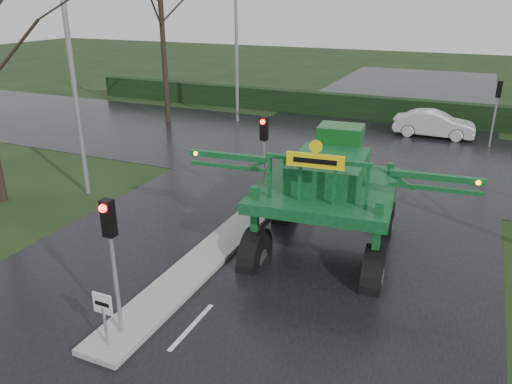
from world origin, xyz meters
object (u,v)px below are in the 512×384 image
at_px(traffic_signal_near, 111,240).
at_px(traffic_signal_far, 497,99).
at_px(traffic_signal_mid, 264,143).
at_px(street_light_left_near, 75,42).
at_px(crop_sprayer, 257,185).
at_px(street_light_left_far, 241,24).
at_px(keep_left_sign, 103,311).
at_px(white_sedan, 432,137).

height_order(traffic_signal_near, traffic_signal_far, same).
xyz_separation_m(traffic_signal_mid, street_light_left_near, (-6.89, -1.49, 3.40)).
height_order(traffic_signal_mid, crop_sprayer, crop_sprayer).
bearing_deg(traffic_signal_mid, street_light_left_far, 118.86).
distance_m(traffic_signal_far, street_light_left_near, 20.58).
bearing_deg(keep_left_sign, traffic_signal_near, 90.00).
bearing_deg(traffic_signal_mid, traffic_signal_far, 58.07).
bearing_deg(street_light_left_far, crop_sprayer, -62.93).
height_order(traffic_signal_far, crop_sprayer, crop_sprayer).
xyz_separation_m(crop_sprayer, white_sedan, (3.51, 17.06, -2.35)).
bearing_deg(traffic_signal_near, traffic_signal_far, 69.64).
height_order(keep_left_sign, traffic_signal_mid, traffic_signal_mid).
height_order(traffic_signal_near, traffic_signal_mid, same).
bearing_deg(traffic_signal_far, traffic_signal_mid, 58.07).
relative_size(keep_left_sign, street_light_left_far, 0.14).
height_order(keep_left_sign, traffic_signal_far, traffic_signal_far).
xyz_separation_m(street_light_left_far, crop_sprayer, (8.20, -16.04, -3.63)).
xyz_separation_m(keep_left_sign, street_light_left_near, (-6.89, 7.50, 4.93)).
distance_m(traffic_signal_mid, street_light_left_far, 14.68).
relative_size(traffic_signal_near, traffic_signal_mid, 1.00).
bearing_deg(crop_sprayer, street_light_left_near, 160.74).
bearing_deg(street_light_left_near, keep_left_sign, -47.41).
xyz_separation_m(street_light_left_far, white_sedan, (11.70, 1.03, -5.99)).
relative_size(traffic_signal_mid, street_light_left_far, 0.35).
height_order(street_light_left_far, crop_sprayer, street_light_left_far).
height_order(traffic_signal_far, street_light_left_near, street_light_left_near).
relative_size(street_light_left_far, crop_sprayer, 1.13).
relative_size(keep_left_sign, crop_sprayer, 0.15).
bearing_deg(traffic_signal_near, white_sedan, 77.69).
relative_size(crop_sprayer, white_sedan, 2.00).
height_order(traffic_signal_near, street_light_left_far, street_light_left_far).
height_order(traffic_signal_near, crop_sprayer, crop_sprayer).
bearing_deg(crop_sprayer, traffic_signal_near, -109.97).
relative_size(keep_left_sign, traffic_signal_near, 0.38).
distance_m(crop_sprayer, white_sedan, 17.58).
height_order(street_light_left_near, white_sedan, street_light_left_near).
bearing_deg(street_light_left_far, white_sedan, 5.01).
relative_size(traffic_signal_far, street_light_left_near, 0.35).
relative_size(traffic_signal_far, crop_sprayer, 0.40).
xyz_separation_m(traffic_signal_far, street_light_left_far, (-14.69, -0.01, 3.40)).
bearing_deg(keep_left_sign, traffic_signal_mid, 90.00).
bearing_deg(traffic_signal_near, street_light_left_near, 134.53).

